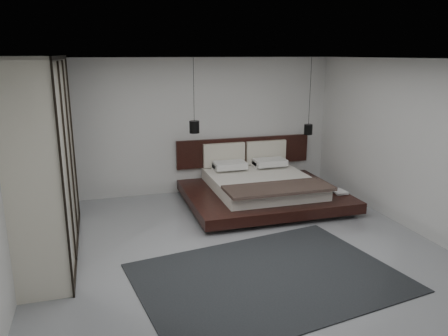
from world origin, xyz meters
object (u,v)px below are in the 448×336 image
object	(u,v)px
bed	(261,187)
wardrobe	(44,159)
pendant_right	(308,129)
pendant_left	(194,127)
rug	(268,277)
lattice_screen	(39,144)

from	to	relation	value
bed	wardrobe	distance (m)	4.14
wardrobe	pendant_right	bearing A→B (deg)	18.89
bed	pendant_left	world-z (taller)	pendant_left
bed	rug	size ratio (longest dim) A/B	0.89
lattice_screen	pendant_right	xyz separation A→B (m)	(5.27, -0.06, 0.03)
rug	pendant_left	bearing A→B (deg)	93.58
bed	rug	bearing A→B (deg)	-109.31
bed	wardrobe	bearing A→B (deg)	-162.05
pendant_right	bed	bearing A→B (deg)	-158.26
pendant_right	pendant_left	bearing A→B (deg)	180.00
bed	pendant_right	bearing A→B (deg)	21.74
lattice_screen	pendant_right	world-z (taller)	pendant_right
pendant_left	rug	world-z (taller)	pendant_left
rug	pendant_right	bearing A→B (deg)	56.49
pendant_right	wardrobe	distance (m)	5.31
pendant_left	rug	distance (m)	3.70
pendant_left	pendant_right	world-z (taller)	same
lattice_screen	pendant_left	xyz separation A→B (m)	(2.82, -0.06, 0.19)
bed	rug	xyz separation A→B (m)	(-1.01, -2.89, -0.29)
pendant_right	lattice_screen	bearing A→B (deg)	179.33
lattice_screen	rug	distance (m)	4.77
lattice_screen	rug	size ratio (longest dim) A/B	0.78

